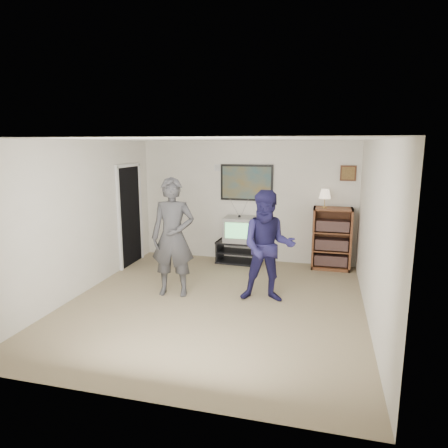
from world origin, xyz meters
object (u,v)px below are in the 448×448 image
at_px(media_stand, 239,252).
at_px(person_tall, 173,237).
at_px(bookshelf, 332,239).
at_px(crt_television, 239,229).
at_px(person_short, 268,247).

xyz_separation_m(media_stand, person_tall, (-0.67, -2.01, 0.73)).
relative_size(media_stand, bookshelf, 0.77).
distance_m(crt_television, person_short, 2.10).
bearing_deg(media_stand, person_tall, -105.43).
height_order(person_tall, person_short, person_tall).
height_order(crt_television, person_short, person_short).
bearing_deg(crt_television, person_short, -67.52).
height_order(media_stand, bookshelf, bookshelf).
xyz_separation_m(bookshelf, person_tall, (-2.51, -2.06, 0.35)).
bearing_deg(person_short, person_tall, 176.55).
bearing_deg(media_stand, crt_television, -177.07).
bearing_deg(person_tall, media_stand, 63.59).
relative_size(media_stand, person_tall, 0.49).
bearing_deg(crt_television, bookshelf, -0.24).
xyz_separation_m(crt_television, person_tall, (-0.66, -2.01, 0.25)).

